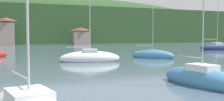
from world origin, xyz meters
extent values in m
cube|color=#2D4C28|center=(0.00, 135.35, 7.07)|extent=(352.00, 68.82, 14.14)
ellipsoid|color=#2D4C28|center=(9.41, 152.55, 4.95)|extent=(246.40, 48.17, 39.39)
cube|color=gray|center=(-11.87, 94.71, 3.52)|extent=(4.95, 3.54, 7.05)
pyramid|color=brown|center=(-11.87, 94.71, 8.20)|extent=(5.20, 3.72, 1.24)
cube|color=gray|center=(11.87, 94.64, 2.12)|extent=(5.40, 3.41, 4.24)
pyramid|color=brown|center=(11.87, 94.64, 5.35)|extent=(5.67, 3.58, 1.19)
ellipsoid|color=teal|center=(1.11, 21.60, 0.38)|extent=(2.97, 6.91, 1.68)
cylinder|color=#B7B7BC|center=(1.11, 21.60, 5.10)|extent=(0.08, 0.08, 8.53)
cylinder|color=#ADADB2|center=(0.95, 22.63, 1.86)|extent=(0.40, 2.08, 0.07)
cube|color=silver|center=(1.11, 21.60, 1.15)|extent=(1.55, 2.06, 0.62)
cylinder|color=#ADADB2|center=(-10.48, 18.26, 1.88)|extent=(0.59, 2.39, 0.08)
cube|color=silver|center=(-10.23, 17.08, 1.25)|extent=(1.65, 1.93, 0.56)
ellipsoid|color=navy|center=(32.51, 53.26, 0.46)|extent=(8.62, 3.71, 2.06)
cylinder|color=#B7B7BC|center=(32.51, 53.26, 6.76)|extent=(0.10, 0.10, 11.46)
cylinder|color=#ADADB2|center=(30.76, 53.51, 2.40)|extent=(3.51, 0.59, 0.09)
cube|color=silver|center=(32.51, 53.26, 1.34)|extent=(2.20, 2.00, 0.62)
ellipsoid|color=teal|center=(8.62, 40.83, 0.38)|extent=(5.60, 5.80, 1.70)
cylinder|color=#B7B7BC|center=(8.62, 40.83, 4.72)|extent=(0.08, 0.08, 7.73)
cylinder|color=#ADADB2|center=(7.76, 41.74, 1.78)|extent=(1.76, 1.86, 0.07)
ellipsoid|color=white|center=(-1.37, 39.31, 0.43)|extent=(7.91, 3.93, 1.89)
cylinder|color=#B7B7BC|center=(-1.37, 39.31, 4.80)|extent=(0.09, 0.09, 7.71)
cylinder|color=#ADADB2|center=(-2.83, 39.64, 1.87)|extent=(2.92, 0.74, 0.08)
cube|color=silver|center=(-1.37, 39.31, 1.28)|extent=(2.07, 1.87, 0.67)
camera|label=1|loc=(-10.80, 7.81, 3.44)|focal=41.60mm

